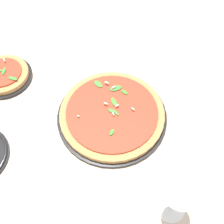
{
  "coord_description": "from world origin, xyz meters",
  "views": [
    {
      "loc": [
        0.46,
        0.19,
        0.75
      ],
      "look_at": [
        0.03,
        0.02,
        0.03
      ],
      "focal_mm": 42.0,
      "sensor_mm": 36.0,
      "label": 1
    }
  ],
  "objects_px": {
    "wine_glass": "(177,199)",
    "pizza_personal_side": "(4,75)",
    "pizza_arugula_main": "(112,114)",
    "fork": "(58,223)"
  },
  "relations": [
    {
      "from": "wine_glass",
      "to": "pizza_personal_side",
      "type": "bearing_deg",
      "value": -108.41
    },
    {
      "from": "pizza_arugula_main",
      "to": "wine_glass",
      "type": "height_order",
      "value": "wine_glass"
    },
    {
      "from": "pizza_arugula_main",
      "to": "wine_glass",
      "type": "xyz_separation_m",
      "value": [
        0.22,
        0.26,
        0.08
      ]
    },
    {
      "from": "fork",
      "to": "pizza_arugula_main",
      "type": "bearing_deg",
      "value": 155.33
    },
    {
      "from": "pizza_arugula_main",
      "to": "pizza_personal_side",
      "type": "xyz_separation_m",
      "value": [
        -0.01,
        -0.43,
        -0.0
      ]
    },
    {
      "from": "pizza_personal_side",
      "to": "wine_glass",
      "type": "height_order",
      "value": "wine_glass"
    },
    {
      "from": "pizza_arugula_main",
      "to": "fork",
      "type": "distance_m",
      "value": 0.37
    },
    {
      "from": "pizza_arugula_main",
      "to": "fork",
      "type": "height_order",
      "value": "pizza_arugula_main"
    },
    {
      "from": "pizza_personal_side",
      "to": "fork",
      "type": "height_order",
      "value": "pizza_personal_side"
    },
    {
      "from": "wine_glass",
      "to": "fork",
      "type": "height_order",
      "value": "wine_glass"
    }
  ]
}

